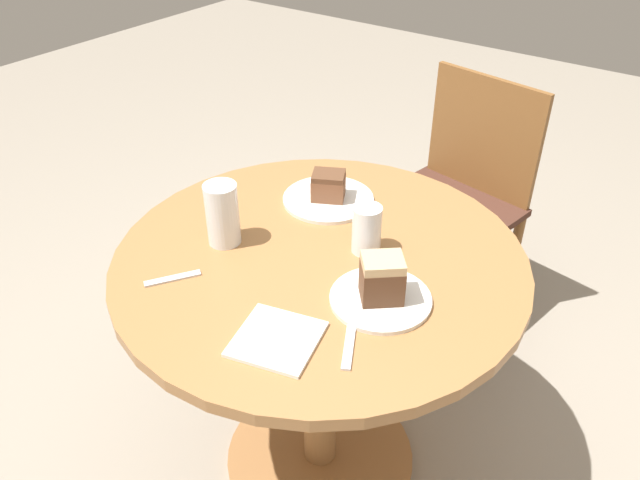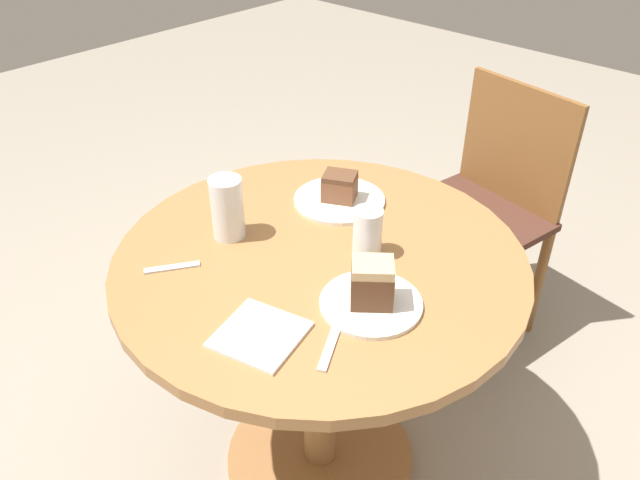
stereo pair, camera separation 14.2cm
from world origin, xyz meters
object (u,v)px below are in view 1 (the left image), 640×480
object	(u,v)px
chair	(450,200)
glass_lemonade	(367,232)
glass_water	(223,217)
cake_slice_far	(328,186)
plate_near	(381,299)
plate_far	(328,199)
cake_slice_near	(382,278)

from	to	relation	value
chair	glass_lemonade	bearing A→B (deg)	-70.52
glass_water	chair	bearing A→B (deg)	79.55
cake_slice_far	glass_water	bearing A→B (deg)	-107.03
plate_near	plate_far	world-z (taller)	same
cake_slice_near	cake_slice_far	world-z (taller)	cake_slice_near
plate_near	cake_slice_far	size ratio (longest dim) A/B	2.01
chair	glass_water	size ratio (longest dim) A/B	5.79
plate_near	cake_slice_far	world-z (taller)	cake_slice_far
plate_near	plate_far	xyz separation A→B (m)	(-0.32, 0.27, 0.00)
plate_near	cake_slice_near	distance (m)	0.05
plate_far	glass_lemonade	xyz separation A→B (m)	(0.20, -0.13, 0.05)
plate_far	glass_water	bearing A→B (deg)	-107.03
cake_slice_near	glass_lemonade	bearing A→B (deg)	132.18
glass_lemonade	plate_near	bearing A→B (deg)	-47.82
cake_slice_far	chair	bearing A→B (deg)	82.78
plate_near	chair	bearing A→B (deg)	105.23
glass_lemonade	plate_far	bearing A→B (deg)	146.65
plate_far	cake_slice_near	xyz separation A→B (m)	(0.32, -0.27, 0.05)
chair	plate_near	world-z (taller)	chair
chair	plate_far	world-z (taller)	chair
chair	glass_water	xyz separation A→B (m)	(-0.17, -0.92, 0.34)
plate_far	cake_slice_far	world-z (taller)	cake_slice_far
chair	plate_near	size ratio (longest dim) A/B	4.12
cake_slice_near	plate_far	bearing A→B (deg)	140.38
plate_near	glass_water	bearing A→B (deg)	-175.96
glass_lemonade	chair	bearing A→B (deg)	99.02
cake_slice_far	glass_lemonade	world-z (taller)	glass_lemonade
cake_slice_near	glass_lemonade	size ratio (longest dim) A/B	0.96
cake_slice_near	glass_water	size ratio (longest dim) A/B	0.73
chair	cake_slice_near	world-z (taller)	chair
glass_lemonade	glass_water	world-z (taller)	glass_water
chair	cake_slice_far	distance (m)	0.71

